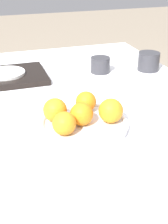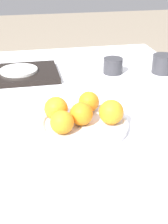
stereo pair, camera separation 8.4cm
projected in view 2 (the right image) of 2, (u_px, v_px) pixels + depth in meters
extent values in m
cube|color=white|center=(53.00, 176.00, 1.28)|extent=(1.13, 1.05, 0.76)
cylinder|color=silver|center=(84.00, 126.00, 0.86)|extent=(0.24, 0.24, 0.02)
torus|color=silver|center=(84.00, 123.00, 0.86)|extent=(0.25, 0.25, 0.01)
sphere|color=orange|center=(81.00, 114.00, 0.84)|extent=(0.06, 0.06, 0.06)
sphere|color=orange|center=(111.00, 112.00, 0.85)|extent=(0.07, 0.07, 0.07)
sphere|color=orange|center=(62.00, 122.00, 0.80)|extent=(0.06, 0.06, 0.06)
sphere|color=orange|center=(58.00, 108.00, 0.87)|extent=(0.07, 0.07, 0.07)
sphere|color=orange|center=(89.00, 102.00, 0.91)|extent=(0.06, 0.06, 0.06)
cube|color=black|center=(19.00, 74.00, 1.22)|extent=(0.30, 0.23, 0.02)
cylinder|color=silver|center=(19.00, 70.00, 1.22)|extent=(0.15, 0.15, 0.01)
cylinder|color=#333338|center=(163.00, 64.00, 1.25)|extent=(0.09, 0.09, 0.07)
cylinder|color=#333338|center=(113.00, 66.00, 1.25)|extent=(0.08, 0.08, 0.06)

